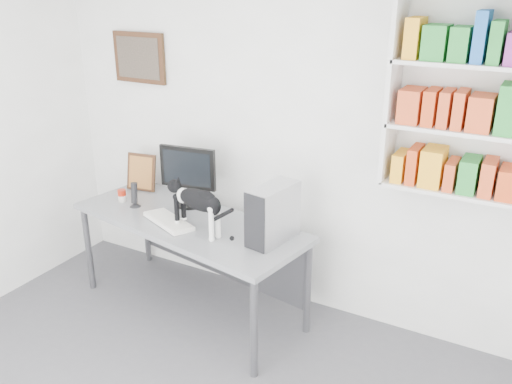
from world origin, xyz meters
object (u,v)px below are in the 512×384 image
(desk, at_px, (191,265))
(soup_can, at_px, (122,196))
(speaker, at_px, (134,194))
(leaning_print, at_px, (141,171))
(monitor, at_px, (188,176))
(pc_tower, at_px, (273,214))
(keyboard, at_px, (169,221))
(cat, at_px, (198,210))
(bookshelf, at_px, (475,99))

(desk, height_order, soup_can, soup_can)
(speaker, height_order, leaning_print, leaning_print)
(speaker, bearing_deg, desk, -12.84)
(monitor, relative_size, pc_tower, 1.23)
(keyboard, relative_size, leaning_print, 1.41)
(speaker, height_order, cat, cat)
(keyboard, distance_m, leaning_print, 0.79)
(keyboard, relative_size, soup_can, 4.69)
(bookshelf, relative_size, soup_can, 12.44)
(monitor, height_order, pc_tower, monitor)
(monitor, distance_m, pc_tower, 0.92)
(soup_can, bearing_deg, speaker, -12.11)
(pc_tower, distance_m, soup_can, 1.43)
(desk, height_order, pc_tower, pc_tower)
(pc_tower, bearing_deg, desk, -170.18)
(speaker, relative_size, soup_can, 2.13)
(leaning_print, relative_size, soup_can, 3.32)
(keyboard, xyz_separation_m, speaker, (-0.44, 0.13, 0.09))
(pc_tower, bearing_deg, soup_can, -171.49)
(cat, bearing_deg, monitor, 143.30)
(monitor, relative_size, keyboard, 1.08)
(bookshelf, height_order, desk, bookshelf)
(bookshelf, xyz_separation_m, keyboard, (-1.97, -0.54, -1.03))
(bookshelf, xyz_separation_m, cat, (-1.67, -0.56, -0.88))
(bookshelf, bearing_deg, leaning_print, -178.19)
(soup_can, bearing_deg, bookshelf, 8.28)
(keyboard, relative_size, pc_tower, 1.14)
(desk, relative_size, pc_tower, 4.67)
(monitor, distance_m, speaker, 0.46)
(keyboard, height_order, leaning_print, leaning_print)
(monitor, distance_m, leaning_print, 0.58)
(soup_can, bearing_deg, monitor, 20.60)
(keyboard, distance_m, cat, 0.33)
(cat, bearing_deg, soup_can, 178.84)
(leaning_print, distance_m, soup_can, 0.32)
(monitor, relative_size, leaning_print, 1.52)
(keyboard, bearing_deg, leaning_print, 166.77)
(monitor, bearing_deg, desk, -65.36)
(speaker, distance_m, soup_can, 0.18)
(pc_tower, relative_size, speaker, 1.93)
(monitor, relative_size, soup_can, 5.05)
(leaning_print, bearing_deg, desk, -33.44)
(keyboard, bearing_deg, speaker, -173.77)
(desk, height_order, leaning_print, leaning_print)
(bookshelf, xyz_separation_m, soup_can, (-2.57, -0.37, -1.00))
(desk, bearing_deg, monitor, 132.57)
(monitor, distance_m, soup_can, 0.61)
(desk, xyz_separation_m, soup_can, (-0.69, 0.03, 0.45))
(monitor, height_order, speaker, monitor)
(keyboard, height_order, speaker, speaker)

